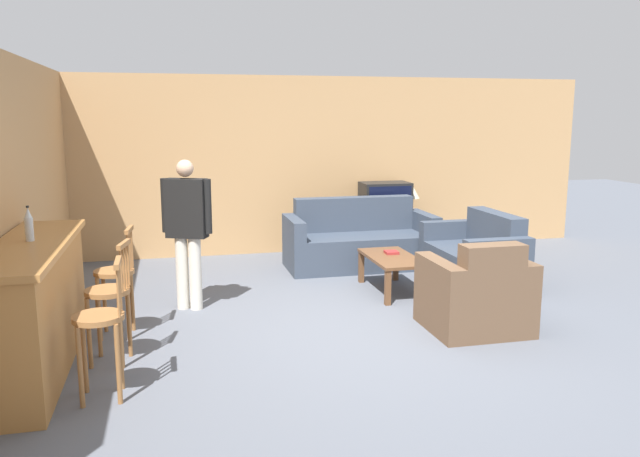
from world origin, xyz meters
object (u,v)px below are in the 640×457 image
at_px(bar_chair_mid, 110,300).
at_px(table_lamp, 412,192).
at_px(book_on_table, 391,252).
at_px(bottle, 29,225).
at_px(bar_chair_near, 101,327).
at_px(bar_chair_far, 116,280).
at_px(couch_far, 359,243).
at_px(person_by_window, 187,226).
at_px(tv, 385,200).
at_px(tv_unit, 384,234).
at_px(armchair_near, 476,297).
at_px(coffee_table, 392,262).
at_px(loveseat_right, 475,258).

relative_size(bar_chair_mid, table_lamp, 2.12).
bearing_deg(book_on_table, bottle, -156.57).
relative_size(bar_chair_near, bar_chair_far, 1.00).
bearing_deg(couch_far, person_by_window, -148.55).
xyz_separation_m(bar_chair_near, person_by_window, (0.67, 2.03, 0.36)).
bearing_deg(person_by_window, bar_chair_mid, -116.54).
bearing_deg(tv, tv_unit, 90.00).
bearing_deg(armchair_near, tv_unit, 84.87).
height_order(couch_far, coffee_table, couch_far).
bearing_deg(loveseat_right, coffee_table, -176.37).
bearing_deg(bar_chair_mid, tv_unit, 44.49).
distance_m(tv_unit, bottle, 5.55).
bearing_deg(tv_unit, couch_far, -128.77).
relative_size(couch_far, loveseat_right, 1.43).
xyz_separation_m(loveseat_right, tv_unit, (-0.45, 2.03, -0.06)).
bearing_deg(bottle, coffee_table, 21.64).
bearing_deg(coffee_table, tv_unit, 73.07).
bearing_deg(coffee_table, armchair_near, -77.38).
bearing_deg(bar_chair_near, tv, 49.49).
bearing_deg(table_lamp, book_on_table, -117.53).
distance_m(couch_far, table_lamp, 1.45).
bearing_deg(tv, bar_chair_mid, -135.54).
distance_m(bar_chair_far, armchair_near, 3.38).
relative_size(bar_chair_mid, bottle, 3.62).
height_order(loveseat_right, tv_unit, loveseat_right).
bearing_deg(table_lamp, tv, -179.57).
height_order(bar_chair_near, person_by_window, person_by_window).
distance_m(bar_chair_far, person_by_window, 1.03).
height_order(armchair_near, tv_unit, armchair_near).
relative_size(bar_chair_far, coffee_table, 0.98).
relative_size(book_on_table, person_by_window, 0.10).
relative_size(table_lamp, person_by_window, 0.30).
relative_size(bar_chair_near, person_by_window, 0.65).
bearing_deg(coffee_table, bar_chair_far, -164.98).
xyz_separation_m(tv_unit, person_by_window, (-2.96, -2.22, 0.63)).
xyz_separation_m(couch_far, bottle, (-3.56, -2.71, 0.85)).
height_order(bar_chair_mid, person_by_window, person_by_window).
distance_m(bar_chair_far, bottle, 1.06).
bearing_deg(person_by_window, couch_far, 31.45).
bearing_deg(coffee_table, bar_chair_mid, -153.94).
bearing_deg(person_by_window, table_lamp, 33.30).
bearing_deg(bar_chair_far, coffee_table, 15.02).
height_order(armchair_near, person_by_window, person_by_window).
relative_size(bar_chair_far, couch_far, 0.52).
bearing_deg(coffee_table, couch_far, 90.28).
xyz_separation_m(coffee_table, bottle, (-3.56, -1.41, 0.82)).
bearing_deg(armchair_near, bar_chair_far, 169.10).
xyz_separation_m(bar_chair_mid, tv_unit, (3.63, 3.56, -0.27)).
bearing_deg(table_lamp, coffee_table, -116.75).
distance_m(loveseat_right, table_lamp, 2.11).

